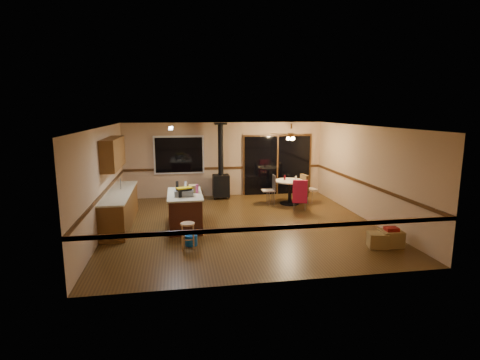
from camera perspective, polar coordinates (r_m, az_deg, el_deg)
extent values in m
plane|color=#4C3215|center=(10.12, 0.28, -6.72)|extent=(7.00, 7.00, 0.00)
plane|color=silver|center=(9.68, 0.30, 8.15)|extent=(7.00, 7.00, 0.00)
plane|color=tan|center=(13.24, -2.31, 3.14)|extent=(7.00, 0.00, 7.00)
plane|color=tan|center=(6.48, 5.63, -4.77)|extent=(7.00, 0.00, 7.00)
plane|color=tan|center=(9.85, -20.20, -0.08)|extent=(0.00, 7.00, 7.00)
plane|color=tan|center=(10.97, 18.62, 1.05)|extent=(0.00, 7.00, 7.00)
cube|color=black|center=(13.06, -9.29, 3.79)|extent=(1.72, 0.10, 1.32)
cube|color=black|center=(13.59, 5.70, 2.23)|extent=(2.52, 0.10, 2.10)
cube|color=brown|center=(10.46, -17.79, -4.22)|extent=(0.60, 3.00, 0.86)
cube|color=beige|center=(10.36, -17.93, -1.81)|extent=(0.64, 3.04, 0.04)
cube|color=brown|center=(10.42, -18.78, 3.90)|extent=(0.35, 2.00, 0.80)
cube|color=#461D11|center=(9.87, -8.36, -4.70)|extent=(0.80, 1.60, 0.86)
cube|color=beige|center=(9.76, -8.43, -2.15)|extent=(0.88, 1.68, 0.04)
cube|color=black|center=(12.91, -2.91, -0.85)|extent=(0.55, 0.50, 0.75)
cylinder|color=black|center=(12.72, -2.96, 4.72)|extent=(0.18, 0.18, 1.77)
cylinder|color=brown|center=(12.02, 7.80, 6.85)|extent=(0.24, 0.24, 0.10)
cylinder|color=brown|center=(12.01, 7.84, 8.14)|extent=(0.05, 0.05, 0.16)
sphere|color=#FFD88C|center=(12.03, 7.79, 6.28)|extent=(0.16, 0.16, 0.16)
cube|color=white|center=(9.83, -10.50, 7.78)|extent=(0.10, 1.20, 0.04)
cube|color=slate|center=(9.43, -8.53, -2.02)|extent=(0.48, 0.27, 0.15)
cube|color=black|center=(9.41, -8.49, -1.89)|extent=(0.39, 0.30, 0.19)
cube|color=gold|center=(9.39, -8.51, -1.22)|extent=(0.43, 0.32, 0.03)
cube|color=olive|center=(9.85, -7.19, -1.32)|extent=(0.21, 0.28, 0.19)
cylinder|color=black|center=(10.02, -9.54, -0.94)|extent=(0.09, 0.09, 0.27)
cylinder|color=#D84C8C|center=(9.71, -6.56, -1.34)|extent=(0.08, 0.08, 0.23)
cylinder|color=white|center=(10.37, -8.28, -0.76)|extent=(0.08, 0.08, 0.18)
cylinder|color=tan|center=(8.44, -7.96, -8.37)|extent=(0.34, 0.34, 0.57)
cylinder|color=blue|center=(8.64, -7.45, -9.06)|extent=(0.30, 0.30, 0.24)
cylinder|color=black|center=(12.36, 7.55, -3.51)|extent=(0.62, 0.62, 0.04)
cylinder|color=black|center=(12.28, 7.59, -1.84)|extent=(0.10, 0.10, 0.70)
cylinder|color=beige|center=(12.21, 7.63, -0.14)|extent=(0.99, 0.99, 0.04)
cylinder|color=#590C14|center=(12.24, 6.83, 0.38)|extent=(0.08, 0.08, 0.16)
cylinder|color=beige|center=(12.20, 8.52, 0.28)|extent=(0.08, 0.08, 0.15)
cube|color=#C0AA8E|center=(12.18, 4.31, -1.59)|extent=(0.42, 0.42, 0.03)
cube|color=slate|center=(12.17, 5.20, -0.42)|extent=(0.05, 0.40, 0.50)
cube|color=#C0AA8E|center=(11.65, 9.08, -2.26)|extent=(0.50, 0.50, 0.03)
cube|color=slate|center=(11.41, 9.13, -1.24)|extent=(0.39, 0.15, 0.50)
cube|color=#B8152D|center=(11.41, 9.12, -1.75)|extent=(0.45, 0.23, 0.70)
cube|color=#C0AA8E|center=(12.54, 10.59, -1.39)|extent=(0.46, 0.46, 0.03)
cube|color=slate|center=(12.40, 9.86, -0.32)|extent=(0.09, 0.40, 0.50)
cube|color=#48351B|center=(12.41, 9.76, -0.78)|extent=(0.17, 0.45, 0.70)
cube|color=olive|center=(12.94, -7.19, -1.99)|extent=(0.55, 0.44, 0.43)
cube|color=olive|center=(9.14, 22.00, -8.25)|extent=(0.51, 0.44, 0.37)
cube|color=olive|center=(8.96, 20.25, -8.60)|extent=(0.48, 0.44, 0.33)
cube|color=maroon|center=(9.07, 22.09, -6.93)|extent=(0.30, 0.26, 0.07)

